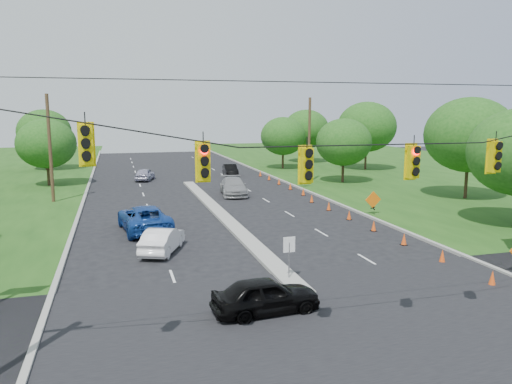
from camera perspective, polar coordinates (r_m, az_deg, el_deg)
name	(u,v)px	position (r m, az deg, el deg)	size (l,w,h in m)	color
ground	(348,339)	(17.82, 10.48, -16.15)	(160.00, 160.00, 0.00)	black
cross_street	(348,339)	(17.82, 10.48, -16.15)	(160.00, 14.00, 0.02)	black
curb_left	(84,201)	(45.11, -19.09, -0.97)	(0.25, 110.00, 0.16)	gray
curb_right	(305,191)	(48.26, 5.57, 0.14)	(0.25, 110.00, 0.16)	gray
median	(221,215)	(36.91, -4.03, -2.66)	(1.00, 34.00, 0.18)	gray
median_sign	(289,250)	(22.49, 3.81, -6.60)	(0.55, 0.06, 2.05)	gray
signal_span	(366,199)	(15.43, 12.49, -0.77)	(25.60, 0.32, 9.00)	#422D1C
utility_pole_far_left	(50,149)	(44.79, -22.47, 4.58)	(0.28, 0.28, 9.00)	#422D1C
utility_pole_far_right	(309,141)	(53.28, 6.11, 5.86)	(0.28, 0.28, 9.00)	#422D1C
cone_0	(492,278)	(24.51, 25.39, -8.88)	(0.32, 0.32, 0.70)	#E84E14
cone_1	(442,256)	(27.10, 20.52, -6.87)	(0.32, 0.32, 0.70)	#E84E14
cone_2	(404,239)	(29.88, 16.56, -5.18)	(0.32, 0.32, 0.70)	#E84E14
cone_3	(374,226)	(32.80, 13.31, -3.77)	(0.32, 0.32, 0.70)	#E84E14
cone_4	(349,215)	(35.82, 10.60, -2.59)	(0.32, 0.32, 0.70)	#E84E14
cone_5	(329,206)	(38.92, 8.32, -1.59)	(0.32, 0.32, 0.70)	#E84E14
cone_6	(312,198)	(42.09, 6.39, -0.73)	(0.32, 0.32, 0.70)	#E84E14
cone_7	(303,192)	(45.51, 5.43, 0.04)	(0.32, 0.32, 0.70)	#E84E14
cone_8	(290,186)	(48.75, 3.95, 0.67)	(0.32, 0.32, 0.70)	#E84E14
cone_9	(279,181)	(52.03, 2.65, 1.23)	(0.32, 0.32, 0.70)	#E84E14
cone_10	(269,177)	(55.33, 1.51, 1.71)	(0.32, 0.32, 0.70)	#E84E14
cone_11	(260,173)	(58.65, 0.50, 2.14)	(0.32, 0.32, 0.70)	#E84E14
work_sign_1	(373,201)	(37.65, 13.24, -0.95)	(1.27, 0.58, 1.37)	black
work_sign_2	(304,177)	(50.20, 5.51, 1.75)	(1.27, 0.58, 1.37)	black
tree_5	(46,144)	(54.88, -22.84, 5.12)	(5.88, 5.88, 6.86)	black
tree_6	(44,132)	(69.97, -23.04, 6.35)	(6.72, 6.72, 7.84)	black
tree_8	(469,135)	(46.75, 23.20, 6.03)	(7.56, 7.56, 8.82)	black
tree_9	(344,142)	(53.79, 9.98, 5.63)	(5.88, 5.88, 6.86)	black
tree_10	(367,127)	(66.26, 12.53, 7.28)	(7.56, 7.56, 8.82)	black
tree_11	(306,129)	(74.60, 5.76, 7.17)	(6.72, 6.72, 7.84)	black
tree_12	(283,136)	(65.99, 3.11, 6.40)	(5.88, 5.88, 6.86)	black
black_sedan	(266,295)	(19.25, 1.12, -11.74)	(1.66, 4.13, 1.41)	black
white_sedan	(162,240)	(27.64, -10.65, -5.40)	(1.45, 4.17, 1.37)	white
blue_pickup	(144,218)	(32.68, -12.65, -2.93)	(2.76, 5.99, 1.66)	navy
silver_car_far	(233,186)	(45.53, -2.59, 0.64)	(2.22, 5.45, 1.58)	gray
silver_car_oncoming	(145,174)	(56.50, -12.59, 1.99)	(1.62, 4.01, 1.37)	#9F9EB7
dark_car_receding	(230,170)	(59.23, -2.97, 2.53)	(1.45, 4.17, 1.37)	black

